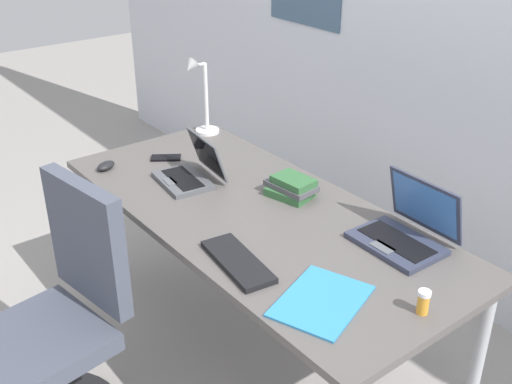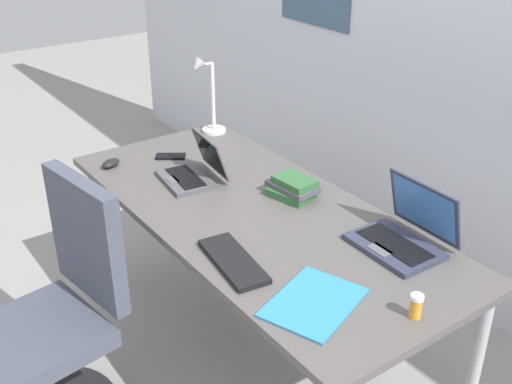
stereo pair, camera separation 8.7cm
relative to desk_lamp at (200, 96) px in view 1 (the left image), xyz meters
name	(u,v)px [view 1 (the left image)]	position (x,y,z in m)	size (l,w,h in m)	color
ground_plane	(256,355)	(0.80, -0.28, -0.94)	(12.00, 12.00, 0.00)	gray
wall_back	(449,27)	(0.80, 0.82, 0.36)	(6.00, 0.13, 2.60)	silver
desk	(256,223)	(0.80, -0.28, -0.25)	(1.80, 0.80, 0.74)	#595451
desk_lamp	(200,96)	(0.00, 0.00, 0.00)	(0.12, 0.18, 0.40)	white
laptop_front_left	(190,172)	(0.42, -0.34, -0.16)	(0.29, 0.27, 0.19)	#515459
laptop_near_lamp	(405,231)	(1.31, -0.01, -0.15)	(0.32, 0.28, 0.23)	#33384C
external_keyboard	(238,261)	(1.06, -0.56, -0.19)	(0.33, 0.12, 0.02)	black
computer_mouse	(106,166)	(0.09, -0.57, -0.18)	(0.06, 0.10, 0.03)	black
cell_phone	(166,158)	(0.16, -0.30, -0.19)	(0.06, 0.14, 0.01)	black
pill_bottle	(422,302)	(1.61, -0.28, -0.16)	(0.04, 0.04, 0.08)	gold
book_stack	(291,187)	(0.79, -0.09, -0.16)	(0.22, 0.17, 0.08)	#336638
paper_folder_mid_desk	(321,301)	(1.39, -0.48, -0.19)	(0.23, 0.31, 0.01)	#338CC6
office_chair	(58,336)	(0.62, -1.06, -0.54)	(0.52, 0.57, 0.97)	black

